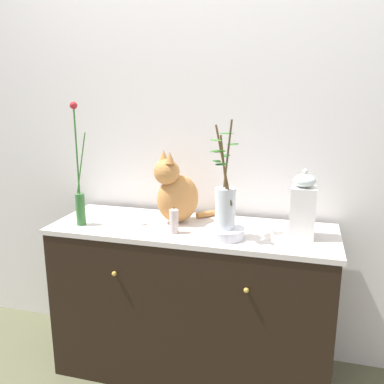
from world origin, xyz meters
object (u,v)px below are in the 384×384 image
Objects in this scene: vase_glass_clear at (225,203)px; cat_sitting at (176,193)px; sideboard at (192,301)px; candle_pillar at (174,221)px; vase_slim_green at (80,194)px; jar_lidded_porcelain at (303,207)px; bowl_porcelain at (225,233)px.

cat_sitting is at bearing 150.38° from vase_glass_clear.
candle_pillar is (-0.06, -0.11, 0.46)m from sideboard.
cat_sitting is 0.76× the size of vase_glass_clear.
vase_slim_green is 0.50m from candle_pillar.
jar_lidded_porcelain reaches higher than sideboard.
sideboard is 4.38× the size of jar_lidded_porcelain.
vase_slim_green is at bearing -174.40° from jar_lidded_porcelain.
vase_slim_green is at bearing -168.37° from sideboard.
cat_sitting is 0.33m from vase_glass_clear.
sideboard is at bearing 11.63° from vase_slim_green.
cat_sitting is 1.17× the size of jar_lidded_porcelain.
vase_slim_green reaches higher than cat_sitting.
jar_lidded_porcelain is at bearing -0.84° from sideboard.
vase_glass_clear is (0.74, 0.01, 0.01)m from vase_slim_green.
cat_sitting is at bearing 20.51° from vase_slim_green.
sideboard is 11.15× the size of candle_pillar.
vase_glass_clear is at bearing 0.70° from candle_pillar.
jar_lidded_porcelain is (0.63, -0.06, -0.01)m from cat_sitting.
jar_lidded_porcelain is (0.34, 0.10, 0.12)m from bowl_porcelain.
bowl_porcelain reaches higher than sideboard.
candle_pillar is at bearing -179.30° from vase_glass_clear.
jar_lidded_porcelain is 2.54× the size of candle_pillar.
vase_glass_clear is 1.53× the size of jar_lidded_porcelain.
cat_sitting is 2.07× the size of bowl_porcelain.
candle_pillar is at bearing -76.65° from cat_sitting.
vase_glass_clear is at bearing -29.62° from cat_sitting.
sideboard is 2.32× the size of vase_slim_green.
vase_glass_clear is at bearing -164.21° from jar_lidded_porcelain.
vase_glass_clear is 0.36m from jar_lidded_porcelain.
cat_sitting reaches higher than bowl_porcelain.
jar_lidded_porcelain is at bearing 15.79° from vase_glass_clear.
vase_slim_green is 1.24× the size of vase_glass_clear.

